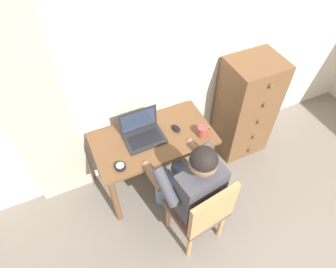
{
  "coord_description": "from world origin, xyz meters",
  "views": [
    {
      "loc": [
        -1.13,
        0.25,
        2.68
      ],
      "look_at": [
        -0.44,
        1.74,
        0.82
      ],
      "focal_mm": 31.8,
      "sensor_mm": 36.0,
      "label": 1
    }
  ],
  "objects_px": {
    "desk": "(153,146)",
    "person_seated": "(190,182)",
    "computer_mouse": "(176,128)",
    "coffee_mug": "(202,131)",
    "laptop": "(142,132)",
    "desk_clock": "(120,166)",
    "chair": "(202,211)",
    "dresser": "(246,108)"
  },
  "relations": [
    {
      "from": "desk",
      "to": "desk_clock",
      "type": "relative_size",
      "value": 11.7
    },
    {
      "from": "computer_mouse",
      "to": "coffee_mug",
      "type": "distance_m",
      "value": 0.23
    },
    {
      "from": "chair",
      "to": "desk_clock",
      "type": "relative_size",
      "value": 9.69
    },
    {
      "from": "dresser",
      "to": "computer_mouse",
      "type": "height_order",
      "value": "dresser"
    },
    {
      "from": "coffee_mug",
      "to": "chair",
      "type": "bearing_deg",
      "value": -116.98
    },
    {
      "from": "desk",
      "to": "person_seated",
      "type": "xyz_separation_m",
      "value": [
        0.1,
        -0.52,
        0.07
      ]
    },
    {
      "from": "desk",
      "to": "laptop",
      "type": "height_order",
      "value": "laptop"
    },
    {
      "from": "chair",
      "to": "person_seated",
      "type": "relative_size",
      "value": 0.73
    },
    {
      "from": "laptop",
      "to": "desk_clock",
      "type": "relative_size",
      "value": 3.83
    },
    {
      "from": "person_seated",
      "to": "desk_clock",
      "type": "xyz_separation_m",
      "value": [
        -0.46,
        0.33,
        0.06
      ]
    },
    {
      "from": "dresser",
      "to": "person_seated",
      "type": "bearing_deg",
      "value": -147.86
    },
    {
      "from": "desk_clock",
      "to": "coffee_mug",
      "type": "distance_m",
      "value": 0.76
    },
    {
      "from": "laptop",
      "to": "dresser",
      "type": "bearing_deg",
      "value": 1.98
    },
    {
      "from": "chair",
      "to": "laptop",
      "type": "height_order",
      "value": "laptop"
    },
    {
      "from": "coffee_mug",
      "to": "computer_mouse",
      "type": "bearing_deg",
      "value": 139.79
    },
    {
      "from": "laptop",
      "to": "coffee_mug",
      "type": "bearing_deg",
      "value": -23.3
    },
    {
      "from": "computer_mouse",
      "to": "desk_clock",
      "type": "distance_m",
      "value": 0.61
    },
    {
      "from": "desk_clock",
      "to": "laptop",
      "type": "bearing_deg",
      "value": 39.73
    },
    {
      "from": "dresser",
      "to": "desk_clock",
      "type": "relative_size",
      "value": 12.56
    },
    {
      "from": "laptop",
      "to": "computer_mouse",
      "type": "distance_m",
      "value": 0.3
    },
    {
      "from": "desk",
      "to": "desk_clock",
      "type": "bearing_deg",
      "value": -152.6
    },
    {
      "from": "dresser",
      "to": "desk",
      "type": "bearing_deg",
      "value": -175.15
    },
    {
      "from": "dresser",
      "to": "desk_clock",
      "type": "distance_m",
      "value": 1.46
    },
    {
      "from": "dresser",
      "to": "desk_clock",
      "type": "bearing_deg",
      "value": -169.04
    },
    {
      "from": "person_seated",
      "to": "computer_mouse",
      "type": "height_order",
      "value": "person_seated"
    },
    {
      "from": "laptop",
      "to": "computer_mouse",
      "type": "xyz_separation_m",
      "value": [
        0.3,
        -0.05,
        -0.04
      ]
    },
    {
      "from": "desk",
      "to": "coffee_mug",
      "type": "relative_size",
      "value": 8.78
    },
    {
      "from": "desk_clock",
      "to": "person_seated",
      "type": "bearing_deg",
      "value": -35.7
    },
    {
      "from": "desk",
      "to": "chair",
      "type": "xyz_separation_m",
      "value": [
        0.13,
        -0.7,
        -0.11
      ]
    },
    {
      "from": "chair",
      "to": "coffee_mug",
      "type": "distance_m",
      "value": 0.67
    },
    {
      "from": "desk",
      "to": "chair",
      "type": "height_order",
      "value": "chair"
    },
    {
      "from": "person_seated",
      "to": "laptop",
      "type": "height_order",
      "value": "person_seated"
    },
    {
      "from": "chair",
      "to": "coffee_mug",
      "type": "height_order",
      "value": "chair"
    },
    {
      "from": "dresser",
      "to": "chair",
      "type": "relative_size",
      "value": 1.3
    },
    {
      "from": "laptop",
      "to": "desk",
      "type": "bearing_deg",
      "value": -34.9
    },
    {
      "from": "desk",
      "to": "coffee_mug",
      "type": "height_order",
      "value": "coffee_mug"
    },
    {
      "from": "dresser",
      "to": "laptop",
      "type": "distance_m",
      "value": 1.16
    },
    {
      "from": "computer_mouse",
      "to": "coffee_mug",
      "type": "bearing_deg",
      "value": -50.25
    },
    {
      "from": "dresser",
      "to": "coffee_mug",
      "type": "relative_size",
      "value": 9.42
    },
    {
      "from": "coffee_mug",
      "to": "person_seated",
      "type": "bearing_deg",
      "value": -129.6
    },
    {
      "from": "person_seated",
      "to": "desk_clock",
      "type": "bearing_deg",
      "value": 144.3
    },
    {
      "from": "laptop",
      "to": "coffee_mug",
      "type": "distance_m",
      "value": 0.52
    }
  ]
}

